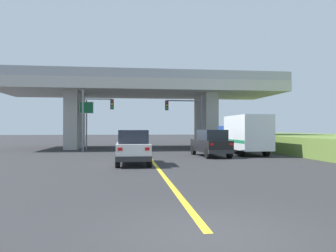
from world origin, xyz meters
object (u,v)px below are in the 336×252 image
(traffic_signal_nearside, at_px, (189,114))
(box_truck, at_px, (244,134))
(traffic_signal_farside, at_px, (93,113))
(highway_sign, at_px, (86,114))
(suv_lead, at_px, (133,147))
(suv_crossing, at_px, (211,143))

(traffic_signal_nearside, bearing_deg, box_truck, -59.76)
(traffic_signal_farside, relative_size, highway_sign, 1.15)
(traffic_signal_farside, xyz_separation_m, highway_sign, (-0.94, 2.62, 0.06))
(traffic_signal_farside, distance_m, highway_sign, 2.79)
(suv_lead, distance_m, traffic_signal_farside, 12.47)
(box_truck, distance_m, highway_sign, 15.85)
(suv_lead, bearing_deg, suv_crossing, 38.62)
(box_truck, xyz_separation_m, highway_sign, (-13.64, 7.83, 1.97))
(traffic_signal_farside, height_order, highway_sign, traffic_signal_farside)
(highway_sign, bearing_deg, box_truck, -29.85)
(suv_crossing, xyz_separation_m, box_truck, (3.27, 1.74, 0.64))
(suv_crossing, relative_size, box_truck, 0.68)
(traffic_signal_nearside, bearing_deg, traffic_signal_farside, -175.07)
(suv_lead, relative_size, highway_sign, 0.89)
(traffic_signal_farside, bearing_deg, box_truck, -22.29)
(highway_sign, bearing_deg, traffic_signal_nearside, -10.22)
(suv_crossing, height_order, highway_sign, highway_sign)
(suv_crossing, bearing_deg, traffic_signal_nearside, 87.17)
(suv_lead, xyz_separation_m, highway_sign, (-4.43, 14.32, 2.61))
(suv_lead, relative_size, traffic_signal_farside, 0.77)
(traffic_signal_nearside, xyz_separation_m, highway_sign, (-10.14, 1.83, 0.08))
(suv_crossing, xyz_separation_m, traffic_signal_farside, (-9.43, 6.95, 2.54))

